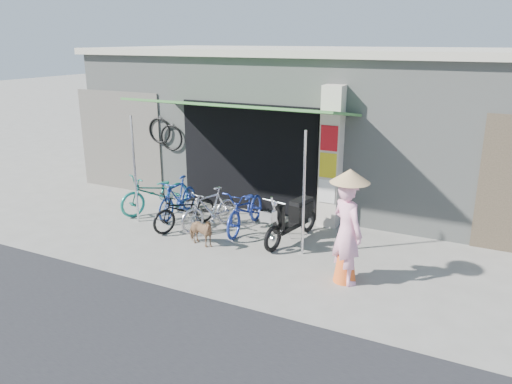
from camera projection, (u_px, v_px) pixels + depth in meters
The scene contains 13 objects.
ground at pixel (241, 260), 9.17m from camera, with size 80.00×80.00×0.00m, color gray.
bicycle_shop at pixel (333, 121), 12.98m from camera, with size 12.30×5.30×3.66m.
shop_pillar at pixel (331, 158), 10.45m from camera, with size 0.42×0.44×3.00m.
awning at pixel (239, 109), 10.20m from camera, with size 4.60×1.88×2.72m.
neighbour_left at pixel (120, 141), 13.13m from camera, with size 2.60×0.06×2.60m, color #6B665B.
bike_teal at pixel (156, 193), 11.56m from camera, with size 0.62×1.77×0.93m, color #1C826E.
bike_blue at pixel (178, 197), 11.28m from camera, with size 0.42×1.49×0.90m, color #203D94.
bike_black at pixel (185, 210), 10.58m from camera, with size 0.55×1.59×0.83m, color black.
bike_silver at pixel (210, 209), 10.52m from camera, with size 0.42×1.49×0.90m, color #BABABF.
bike_navy at pixel (246, 209), 10.47m from camera, with size 0.61×1.76×0.93m, color navy.
street_dog at pixel (200, 232), 9.71m from camera, with size 0.31×0.69×0.58m, color #A77558.
moped at pixel (293, 219), 9.90m from camera, with size 0.61×1.78×1.02m.
nun at pixel (347, 228), 8.08m from camera, with size 0.77×0.71×1.94m.
Camera 1 is at (3.98, -7.39, 3.89)m, focal length 35.00 mm.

